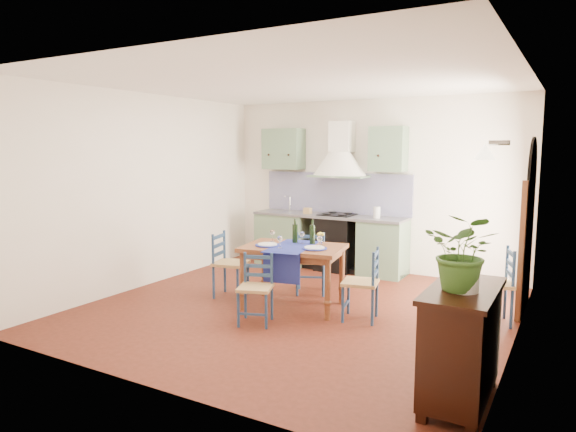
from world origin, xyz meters
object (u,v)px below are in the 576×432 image
at_px(chair_near, 256,288).
at_px(potted_plant, 464,252).
at_px(sideboard, 461,341).
at_px(dining_table, 294,253).

relative_size(chair_near, potted_plant, 1.34).
relative_size(chair_near, sideboard, 0.76).
relative_size(dining_table, potted_plant, 2.27).
distance_m(chair_near, potted_plant, 2.72).
bearing_deg(sideboard, dining_table, 147.13).
relative_size(dining_table, chair_near, 1.69).
bearing_deg(sideboard, chair_near, 162.25).
height_order(dining_table, chair_near, dining_table).
bearing_deg(potted_plant, dining_table, 145.71).
bearing_deg(potted_plant, sideboard, 97.02).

